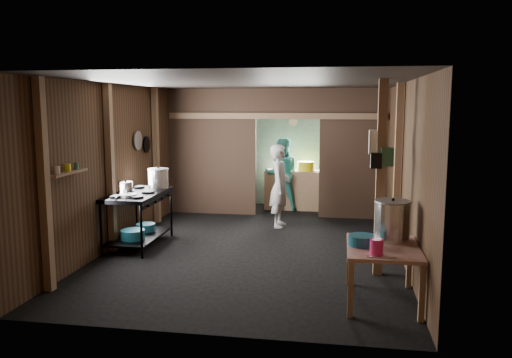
% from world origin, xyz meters
% --- Properties ---
extents(floor, '(4.50, 7.00, 0.00)m').
position_xyz_m(floor, '(0.00, 0.00, 0.00)').
color(floor, black).
rests_on(floor, ground).
extents(ceiling, '(4.50, 7.00, 0.00)m').
position_xyz_m(ceiling, '(0.00, 0.00, 2.60)').
color(ceiling, '#49413C').
rests_on(ceiling, ground).
extents(wall_back, '(4.50, 0.00, 2.60)m').
position_xyz_m(wall_back, '(0.00, 3.50, 1.30)').
color(wall_back, '#4B331E').
rests_on(wall_back, ground).
extents(wall_front, '(4.50, 0.00, 2.60)m').
position_xyz_m(wall_front, '(0.00, -3.50, 1.30)').
color(wall_front, '#4B331E').
rests_on(wall_front, ground).
extents(wall_left, '(0.00, 7.00, 2.60)m').
position_xyz_m(wall_left, '(-2.25, 0.00, 1.30)').
color(wall_left, '#4B331E').
rests_on(wall_left, ground).
extents(wall_right, '(0.00, 7.00, 2.60)m').
position_xyz_m(wall_right, '(2.25, 0.00, 1.30)').
color(wall_right, '#4B331E').
rests_on(wall_right, ground).
extents(partition_left, '(1.85, 0.10, 2.60)m').
position_xyz_m(partition_left, '(-1.32, 2.20, 1.30)').
color(partition_left, '#3E2B1D').
rests_on(partition_left, floor).
extents(partition_right, '(1.35, 0.10, 2.60)m').
position_xyz_m(partition_right, '(1.57, 2.20, 1.30)').
color(partition_right, '#3E2B1D').
rests_on(partition_right, floor).
extents(partition_header, '(1.30, 0.10, 0.60)m').
position_xyz_m(partition_header, '(0.25, 2.20, 2.30)').
color(partition_header, '#3E2B1D').
rests_on(partition_header, wall_back).
extents(turquoise_panel, '(4.40, 0.06, 2.50)m').
position_xyz_m(turquoise_panel, '(0.00, 3.44, 1.25)').
color(turquoise_panel, '#92C9C3').
rests_on(turquoise_panel, wall_back).
extents(back_counter, '(1.20, 0.50, 0.85)m').
position_xyz_m(back_counter, '(0.30, 2.95, 0.42)').
color(back_counter, '#9B7257').
rests_on(back_counter, floor).
extents(wall_clock, '(0.20, 0.03, 0.20)m').
position_xyz_m(wall_clock, '(0.25, 3.40, 1.90)').
color(wall_clock, silver).
rests_on(wall_clock, wall_back).
extents(post_left_a, '(0.10, 0.12, 2.60)m').
position_xyz_m(post_left_a, '(-2.18, -2.60, 1.30)').
color(post_left_a, '#9B7257').
rests_on(post_left_a, floor).
extents(post_left_b, '(0.10, 0.12, 2.60)m').
position_xyz_m(post_left_b, '(-2.18, -0.80, 1.30)').
color(post_left_b, '#9B7257').
rests_on(post_left_b, floor).
extents(post_left_c, '(0.10, 0.12, 2.60)m').
position_xyz_m(post_left_c, '(-2.18, 1.20, 1.30)').
color(post_left_c, '#9B7257').
rests_on(post_left_c, floor).
extents(post_right, '(0.10, 0.12, 2.60)m').
position_xyz_m(post_right, '(2.18, -0.20, 1.30)').
color(post_right, '#9B7257').
rests_on(post_right, floor).
extents(post_free, '(0.12, 0.12, 2.60)m').
position_xyz_m(post_free, '(1.85, -1.30, 1.30)').
color(post_free, '#9B7257').
rests_on(post_free, floor).
extents(cross_beam, '(4.40, 0.12, 0.12)m').
position_xyz_m(cross_beam, '(0.00, 2.15, 2.05)').
color(cross_beam, '#9B7257').
rests_on(cross_beam, wall_left).
extents(pan_lid_big, '(0.03, 0.34, 0.34)m').
position_xyz_m(pan_lid_big, '(-2.21, 0.40, 1.65)').
color(pan_lid_big, gray).
rests_on(pan_lid_big, wall_left).
extents(pan_lid_small, '(0.03, 0.30, 0.30)m').
position_xyz_m(pan_lid_small, '(-2.21, 0.80, 1.55)').
color(pan_lid_small, black).
rests_on(pan_lid_small, wall_left).
extents(wall_shelf, '(0.14, 0.80, 0.03)m').
position_xyz_m(wall_shelf, '(-2.15, -2.10, 1.40)').
color(wall_shelf, '#9B7257').
rests_on(wall_shelf, wall_left).
extents(jar_white, '(0.07, 0.07, 0.10)m').
position_xyz_m(jar_white, '(-2.15, -2.35, 1.47)').
color(jar_white, silver).
rests_on(jar_white, wall_shelf).
extents(jar_yellow, '(0.08, 0.08, 0.10)m').
position_xyz_m(jar_yellow, '(-2.15, -2.10, 1.47)').
color(jar_yellow, yellow).
rests_on(jar_yellow, wall_shelf).
extents(jar_green, '(0.06, 0.06, 0.10)m').
position_xyz_m(jar_green, '(-2.15, -1.88, 1.47)').
color(jar_green, '#366743').
rests_on(jar_green, wall_shelf).
extents(bag_white, '(0.22, 0.15, 0.32)m').
position_xyz_m(bag_white, '(1.80, -1.22, 1.78)').
color(bag_white, silver).
rests_on(bag_white, post_free).
extents(bag_green, '(0.16, 0.12, 0.24)m').
position_xyz_m(bag_green, '(1.92, -1.36, 1.60)').
color(bag_green, '#366743').
rests_on(bag_green, post_free).
extents(bag_black, '(0.14, 0.10, 0.20)m').
position_xyz_m(bag_black, '(1.78, -1.38, 1.55)').
color(bag_black, black).
rests_on(bag_black, post_free).
extents(gas_range, '(0.76, 1.48, 0.87)m').
position_xyz_m(gas_range, '(-1.88, -0.48, 0.44)').
color(gas_range, black).
rests_on(gas_range, floor).
extents(prep_table, '(0.82, 1.12, 0.66)m').
position_xyz_m(prep_table, '(1.83, -2.31, 0.33)').
color(prep_table, tan).
rests_on(prep_table, floor).
extents(stove_pot_large, '(0.44, 0.44, 0.36)m').
position_xyz_m(stove_pot_large, '(-1.71, 0.02, 1.03)').
color(stove_pot_large, silver).
rests_on(stove_pot_large, gas_range).
extents(stove_pot_med, '(0.28, 0.28, 0.20)m').
position_xyz_m(stove_pot_med, '(-2.05, -0.55, 0.96)').
color(stove_pot_med, silver).
rests_on(stove_pot_med, gas_range).
extents(frying_pan, '(0.42, 0.55, 0.06)m').
position_xyz_m(frying_pan, '(-1.88, -0.86, 0.90)').
color(frying_pan, gray).
rests_on(frying_pan, gas_range).
extents(blue_tub_front, '(0.37, 0.37, 0.15)m').
position_xyz_m(blue_tub_front, '(-1.88, -0.73, 0.25)').
color(blue_tub_front, '#175769').
rests_on(blue_tub_front, gas_range).
extents(blue_tub_back, '(0.32, 0.32, 0.13)m').
position_xyz_m(blue_tub_back, '(-1.88, -0.19, 0.23)').
color(blue_tub_back, '#175769').
rests_on(blue_tub_back, gas_range).
extents(stock_pot, '(0.55, 0.55, 0.50)m').
position_xyz_m(stock_pot, '(1.95, -2.03, 0.89)').
color(stock_pot, silver).
rests_on(stock_pot, prep_table).
extents(wash_basin, '(0.38, 0.38, 0.12)m').
position_xyz_m(wash_basin, '(1.59, -2.32, 0.72)').
color(wash_basin, '#175769').
rests_on(wash_basin, prep_table).
extents(pink_bucket, '(0.17, 0.17, 0.17)m').
position_xyz_m(pink_bucket, '(1.73, -2.68, 0.75)').
color(pink_bucket, '#ED276F').
rests_on(pink_bucket, prep_table).
extents(knife, '(0.30, 0.04, 0.01)m').
position_xyz_m(knife, '(1.78, -2.78, 0.67)').
color(knife, silver).
rests_on(knife, prep_table).
extents(yellow_tub, '(0.36, 0.36, 0.20)m').
position_xyz_m(yellow_tub, '(0.58, 2.95, 0.95)').
color(yellow_tub, yellow).
rests_on(yellow_tub, back_counter).
extents(red_cup, '(0.13, 0.13, 0.15)m').
position_xyz_m(red_cup, '(-0.05, 2.95, 0.93)').
color(red_cup, '#A21C1F').
rests_on(red_cup, back_counter).
extents(cook, '(0.38, 0.57, 1.55)m').
position_xyz_m(cook, '(0.21, 1.23, 0.77)').
color(cook, beige).
rests_on(cook, floor).
extents(worker_back, '(0.82, 0.68, 1.57)m').
position_xyz_m(worker_back, '(0.07, 2.79, 0.78)').
color(worker_back, teal).
rests_on(worker_back, floor).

